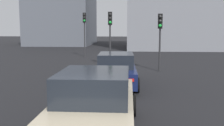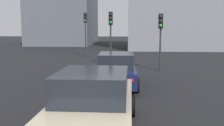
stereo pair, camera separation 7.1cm
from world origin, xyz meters
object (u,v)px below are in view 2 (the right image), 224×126
(car_navy_lead, at_px, (116,70))
(car_beige_second, at_px, (94,104))
(traffic_light_far_left, at_px, (161,30))
(traffic_light_near_right, at_px, (111,27))
(traffic_light_near_left, at_px, (85,25))

(car_navy_lead, relative_size, car_beige_second, 1.00)
(traffic_light_far_left, bearing_deg, traffic_light_near_right, -112.25)
(car_navy_lead, bearing_deg, car_beige_second, 176.11)
(traffic_light_near_left, relative_size, traffic_light_far_left, 1.15)
(car_beige_second, relative_size, traffic_light_near_left, 1.18)
(car_navy_lead, bearing_deg, traffic_light_far_left, -31.34)
(traffic_light_far_left, bearing_deg, car_navy_lead, -21.50)
(car_navy_lead, distance_m, car_beige_second, 5.93)
(car_navy_lead, distance_m, traffic_light_far_left, 5.28)
(car_navy_lead, distance_m, traffic_light_near_right, 6.53)
(car_beige_second, height_order, traffic_light_far_left, traffic_light_far_left)
(traffic_light_near_left, xyz_separation_m, traffic_light_near_right, (-6.21, -2.80, -0.20))
(car_beige_second, relative_size, traffic_light_near_right, 1.27)
(car_beige_second, height_order, traffic_light_near_right, traffic_light_near_right)
(traffic_light_far_left, bearing_deg, traffic_light_near_left, -135.29)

